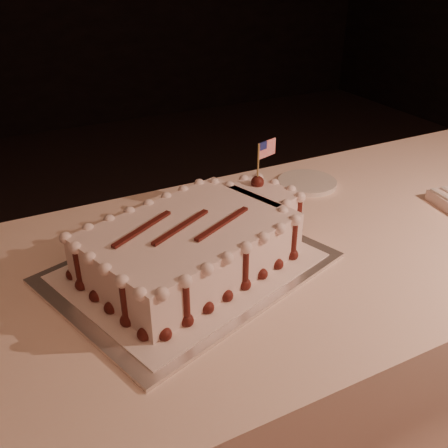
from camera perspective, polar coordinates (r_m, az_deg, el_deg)
name	(u,v)px	position (r m, az deg, el deg)	size (l,w,h in m)	color
banquet_table	(268,367)	(1.37, 5.02, -16.02)	(2.40, 0.80, 0.75)	#FFDAC5
cake_board	(190,267)	(1.05, -3.90, -4.98)	(0.54, 0.40, 0.01)	silver
doily	(190,266)	(1.05, -3.91, -4.76)	(0.48, 0.37, 0.00)	white
sheet_cake	(199,240)	(1.04, -2.82, -1.88)	(0.53, 0.39, 0.20)	white
side_plate	(307,183)	(1.44, 9.48, 4.69)	(0.17, 0.17, 0.01)	silver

